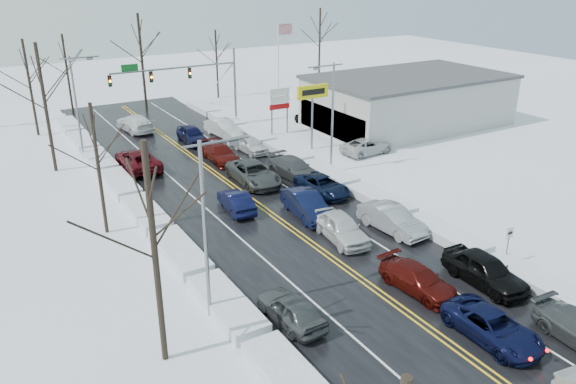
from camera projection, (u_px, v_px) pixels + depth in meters
ground at (311, 243)px, 34.90m from camera, size 160.00×160.00×0.00m
road_surface at (294, 230)px, 36.49m from camera, size 14.00×84.00×0.01m
snow_bank_left at (183, 260)px, 32.88m from camera, size 1.88×72.00×0.64m
snow_bank_right at (384, 206)px, 40.10m from camera, size 1.88×72.00×0.64m
traffic_signal_mast at (189, 77)px, 56.73m from camera, size 13.28×0.39×8.00m
tires_plus_sign at (313, 96)px, 50.72m from camera, size 3.20×0.34×6.00m
used_vehicles_sign at (279, 101)px, 56.12m from camera, size 2.20×0.22×4.65m
speed_limit_sign at (509, 239)px, 31.81m from camera, size 0.55×0.09×2.35m
flagpole at (280, 60)px, 63.72m from camera, size 1.87×1.20×10.00m
dealership_building at (408, 100)px, 59.59m from camera, size 20.40×12.40×5.30m
streetlight_ne at (331, 109)px, 44.79m from camera, size 3.20×0.25×9.00m
streetlight_sw at (208, 217)px, 25.78m from camera, size 3.20×0.25×9.00m
streetlight_nw at (78, 100)px, 48.04m from camera, size 3.20×0.25×9.00m
tree_left_b at (151, 214)px, 22.03m from camera, size 4.00×4.00×10.00m
tree_left_c at (95, 144)px, 34.04m from camera, size 3.40×3.40×8.50m
tree_left_d at (42, 83)px, 44.31m from camera, size 4.20×4.20×10.50m
tree_left_e at (27, 69)px, 54.31m from camera, size 3.80×3.80×9.50m
tree_far_b at (65, 59)px, 62.28m from camera, size 3.60×3.60×9.00m
tree_far_c at (140, 43)px, 63.96m from camera, size 4.40×4.40×11.00m
tree_far_d at (216, 51)px, 70.56m from camera, size 3.40×3.40×8.50m
tree_far_e at (320, 32)px, 78.02m from camera, size 4.20×4.20×10.50m
queued_car_2 at (490, 339)px, 25.96m from camera, size 2.33×4.93×1.36m
queued_car_3 at (417, 291)px, 29.78m from camera, size 2.26×4.82×1.36m
queued_car_4 at (341, 239)px, 35.33m from camera, size 2.57×5.13×1.68m
queued_car_5 at (307, 216)px, 38.61m from camera, size 2.35×5.32×1.70m
queued_car_6 at (254, 183)px, 44.40m from camera, size 2.97×6.04×1.65m
queued_car_7 at (221, 161)px, 49.27m from camera, size 2.26×5.21×1.49m
queued_car_8 at (193, 143)px, 54.27m from camera, size 2.18×4.99×1.67m
queued_car_12 at (483, 284)px, 30.42m from camera, size 2.17×5.10×1.72m
queued_car_13 at (391, 231)px, 36.46m from camera, size 2.14×5.14×1.65m
queued_car_14 at (322, 194)px, 42.33m from camera, size 2.55×5.07×1.38m
queued_car_15 at (294, 177)px, 45.55m from camera, size 2.67×5.59×1.57m
queued_car_16 at (251, 152)px, 51.68m from camera, size 2.05×4.46×1.48m
queued_car_17 at (224, 136)px, 56.42m from camera, size 2.36×5.27×1.68m
oncoming_car_0 at (237, 211)px, 39.43m from camera, size 2.00×4.51×1.44m
oncoming_car_1 at (139, 169)px, 47.38m from camera, size 3.08×6.28×1.72m
oncoming_car_2 at (136, 131)px, 58.21m from camera, size 3.01×6.08×1.70m
oncoming_car_3 at (291, 322)px, 27.19m from camera, size 1.93×4.37×1.46m
parked_car_0 at (367, 154)px, 51.28m from camera, size 5.22×2.62×1.42m
parked_car_1 at (356, 135)px, 56.79m from camera, size 2.78×5.82×1.64m
parked_car_2 at (311, 125)px, 60.28m from camera, size 1.90×4.68×1.59m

